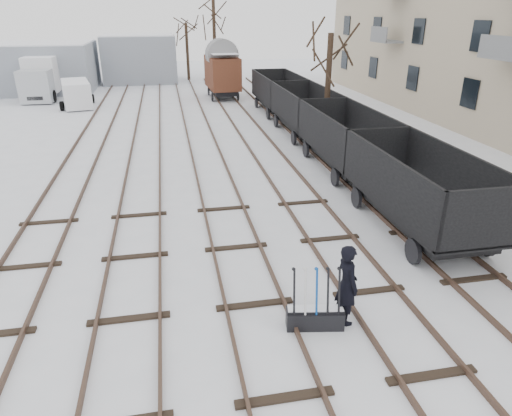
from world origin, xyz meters
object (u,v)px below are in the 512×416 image
Objects in this scene: box_van_wagon at (222,72)px; panel_van at (76,93)px; ground_frame at (315,316)px; lorry at (44,76)px; worker at (347,284)px; freight_wagon_a at (417,201)px.

box_van_wagon is 11.36m from panel_van.
panel_van is at bearing -174.11° from box_van_wagon.
lorry is (-12.65, 32.99, 1.41)m from ground_frame.
worker is 5.83m from freight_wagon_a.
worker is at bearing -94.77° from box_van_wagon.
freight_wagon_a reaches higher than ground_frame.
freight_wagon_a is at bearing 51.38° from ground_frame.
panel_van is at bearing 12.12° from worker.
freight_wagon_a reaches higher than panel_van.
ground_frame is 6.48m from freight_wagon_a.
freight_wagon_a is 27.97m from panel_van.
panel_van is at bearing -54.55° from lorry.
panel_van reaches higher than ground_frame.
box_van_wagon is at bearing 96.90° from freight_wagon_a.
lorry is (-13.40, 32.89, 0.72)m from worker.
ground_frame is 0.20× the size of lorry.
ground_frame is 29.89m from panel_van.
worker is 0.43× the size of panel_van.
lorry reaches higher than ground_frame.
worker reaches higher than ground_frame.
worker reaches higher than panel_van.
box_van_wagon is at bearing -10.21° from lorry.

